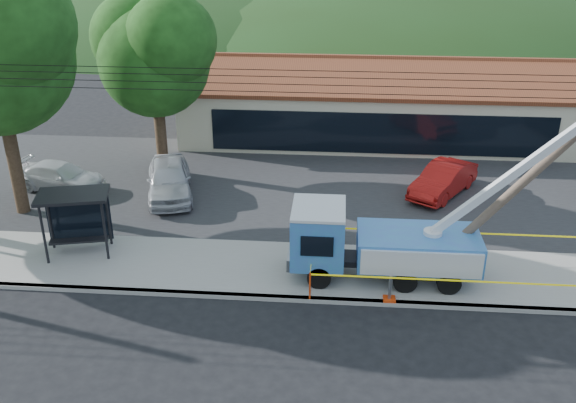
% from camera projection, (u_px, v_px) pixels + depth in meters
% --- Properties ---
extents(ground, '(120.00, 120.00, 0.00)m').
position_uv_depth(ground, '(276.00, 337.00, 20.19)').
color(ground, black).
rests_on(ground, ground).
extents(curb, '(60.00, 0.25, 0.15)m').
position_uv_depth(curb, '(282.00, 298.00, 22.06)').
color(curb, gray).
rests_on(curb, ground).
extents(sidewalk, '(60.00, 4.00, 0.15)m').
position_uv_depth(sidewalk, '(287.00, 270.00, 23.77)').
color(sidewalk, gray).
rests_on(sidewalk, ground).
extents(parking_lot, '(60.00, 12.00, 0.10)m').
position_uv_depth(parking_lot, '(301.00, 185.00, 31.02)').
color(parking_lot, '#28282B').
rests_on(parking_lot, ground).
extents(strip_mall, '(22.50, 8.53, 4.67)m').
position_uv_depth(strip_mall, '(379.00, 104.00, 37.16)').
color(strip_mall, beige).
rests_on(strip_mall, ground).
extents(tree_lot, '(6.30, 5.60, 8.94)m').
position_uv_depth(tree_lot, '(153.00, 50.00, 29.85)').
color(tree_lot, '#332316').
rests_on(tree_lot, ground).
extents(hill_west, '(78.40, 56.00, 28.00)m').
position_uv_depth(hill_west, '(191.00, 27.00, 71.02)').
color(hill_west, '#1F3814').
rests_on(hill_west, ground).
extents(hill_center, '(89.60, 64.00, 32.00)m').
position_uv_depth(hill_center, '(419.00, 31.00, 69.15)').
color(hill_center, '#1F3814').
rests_on(hill_center, ground).
extents(utility_truck, '(11.15, 3.59, 7.55)m').
position_uv_depth(utility_truck, '(380.00, 241.00, 22.70)').
color(utility_truck, black).
rests_on(utility_truck, ground).
extents(leaning_pole, '(6.24, 1.80, 7.51)m').
position_uv_depth(leaning_pole, '(533.00, 174.00, 21.49)').
color(leaning_pole, brown).
rests_on(leaning_pole, ground).
extents(bus_shelter, '(2.89, 2.15, 2.51)m').
position_uv_depth(bus_shelter, '(75.00, 208.00, 24.16)').
color(bus_shelter, black).
rests_on(bus_shelter, ground).
extents(caution_tape, '(10.60, 3.52, 1.02)m').
position_uv_depth(caution_tape, '(461.00, 260.00, 22.76)').
color(caution_tape, red).
rests_on(caution_tape, ground).
extents(car_silver, '(3.17, 5.23, 1.66)m').
position_uv_depth(car_silver, '(171.00, 197.00, 29.82)').
color(car_silver, '#B1B4B9').
rests_on(car_silver, ground).
extents(car_red, '(3.68, 4.49, 1.44)m').
position_uv_depth(car_red, '(441.00, 196.00, 30.00)').
color(car_red, '#A61310').
rests_on(car_red, ground).
extents(car_white, '(4.72, 2.73, 1.29)m').
position_uv_depth(car_white, '(63.00, 191.00, 30.48)').
color(car_white, silver).
rests_on(car_white, ground).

